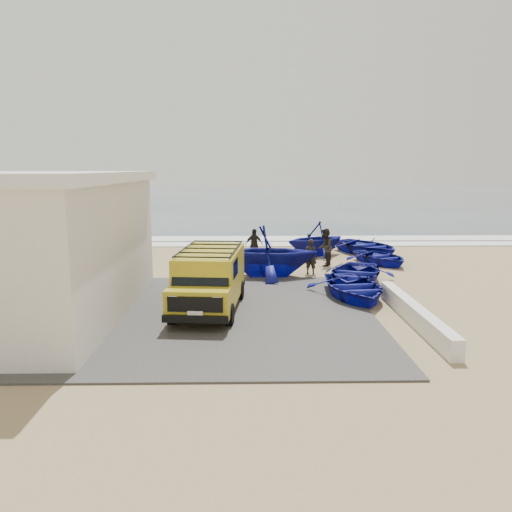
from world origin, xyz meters
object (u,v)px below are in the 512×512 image
object	(u,v)px
fisherman_back	(254,245)
boat_mid_left	(268,251)
boat_near_right	(355,274)
boat_far_left	(316,239)
fisherman_middle	(325,247)
van	(210,277)
parapet	(415,314)
boat_far_right	(366,246)
fisherman_front	(311,257)
boat_near_left	(353,287)
boat_mid_right	(380,257)

from	to	relation	value
fisherman_back	boat_mid_left	bearing A→B (deg)	-102.96
boat_near_right	boat_far_left	size ratio (longest dim) A/B	1.18
fisherman_middle	boat_near_right	bearing A→B (deg)	31.36
van	boat_near_right	world-z (taller)	van
parapet	van	xyz separation A→B (m)	(-5.98, 1.52, 0.78)
parapet	van	world-z (taller)	van
boat_far_right	fisherman_front	size ratio (longest dim) A/B	2.77
van	boat_near_left	size ratio (longest dim) A/B	1.24
boat_near_right	fisherman_middle	xyz separation A→B (m)	(-0.58, 3.70, 0.45)
boat_mid_right	fisherman_back	distance (m)	5.98
parapet	boat_mid_left	bearing A→B (deg)	121.25
van	boat_far_right	xyz separation A→B (m)	(7.36, 10.18, -0.62)
boat_mid_left	boat_mid_right	distance (m)	5.94
boat_near_left	boat_far_left	size ratio (longest dim) A/B	1.13
boat_far_left	fisherman_back	world-z (taller)	boat_far_left
boat_mid_right	parapet	bearing A→B (deg)	-121.41
boat_near_right	boat_far_left	xyz separation A→B (m)	(-0.64, 6.33, 0.47)
van	boat_near_left	xyz separation A→B (m)	(4.81, 1.33, -0.66)
boat_mid_right	fisherman_front	size ratio (longest dim) A/B	2.19
boat_mid_right	boat_near_left	bearing A→B (deg)	-135.26
boat_mid_right	fisherman_front	distance (m)	4.16
parapet	fisherman_back	xyz separation A→B (m)	(-4.47, 10.03, 0.50)
boat_mid_left	boat_far_left	size ratio (longest dim) A/B	1.19
boat_far_left	boat_far_right	xyz separation A→B (m)	(2.70, 0.44, -0.45)
boat_mid_right	fisherman_middle	xyz separation A→B (m)	(-2.65, -0.35, 0.52)
van	fisherman_middle	distance (m)	8.54
fisherman_front	boat_near_right	bearing A→B (deg)	156.45
van	boat_mid_right	distance (m)	10.52
boat_near_right	boat_mid_right	distance (m)	4.55
boat_near_left	fisherman_back	xyz separation A→B (m)	(-3.30, 7.18, 0.38)
van	fisherman_back	size ratio (longest dim) A/B	3.03
van	boat_far_left	bearing A→B (deg)	69.75
van	boat_mid_left	world-z (taller)	boat_mid_left
boat_far_right	fisherman_front	xyz separation A→B (m)	(-3.51, -4.87, 0.32)
boat_near_left	boat_near_right	distance (m)	2.15
boat_near_right	boat_far_right	world-z (taller)	boat_far_right
parapet	boat_near_left	xyz separation A→B (m)	(-1.17, 2.85, 0.12)
boat_near_left	boat_mid_right	size ratio (longest dim) A/B	1.15
boat_near_left	boat_far_right	bearing A→B (deg)	67.48
boat_mid_right	fisherman_middle	world-z (taller)	fisherman_middle
parapet	boat_near_right	bearing A→B (deg)	97.75
boat_near_right	boat_mid_right	xyz separation A→B (m)	(2.08, 4.05, -0.07)
boat_far_left	fisherman_front	world-z (taller)	boat_far_left
boat_mid_left	boat_far_right	xyz separation A→B (m)	(5.31, 5.24, -0.62)
boat_near_right	parapet	bearing A→B (deg)	-61.29
fisherman_middle	fisherman_back	xyz separation A→B (m)	(-3.22, 1.40, -0.08)
boat_far_right	fisherman_back	size ratio (longest dim) A/B	2.68
boat_far_right	fisherman_middle	bearing A→B (deg)	-158.48
boat_far_right	fisherman_front	distance (m)	6.01
boat_near_right	fisherman_front	bearing A→B (deg)	148.50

